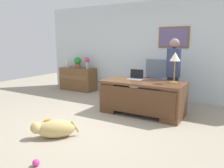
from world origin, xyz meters
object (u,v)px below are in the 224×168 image
object	(u,v)px
vase_with_flowers	(87,61)
potted_plant	(78,62)
desk	(142,96)
dog_toy_plush	(47,120)
credenza	(78,79)
laptop	(136,77)
dog_toy_ball	(36,163)
dog_lying	(54,129)
vase_empty	(67,63)
armchair	(155,84)
desk_lamp	(175,59)
person_standing	(173,74)

from	to	relation	value
vase_with_flowers	potted_plant	world-z (taller)	vase_with_flowers
desk	dog_toy_plush	world-z (taller)	desk
credenza	potted_plant	world-z (taller)	potted_plant
laptop	dog_toy_ball	size ratio (longest dim) A/B	3.43
dog_toy_ball	credenza	bearing A→B (deg)	122.18
dog_lying	dog_toy_ball	xyz separation A→B (m)	(0.44, -0.78, -0.11)
dog_toy_plush	laptop	bearing A→B (deg)	52.21
laptop	vase_empty	world-z (taller)	vase_empty
armchair	dog_lying	xyz separation A→B (m)	(-0.70, -2.94, -0.35)
credenza	laptop	size ratio (longest dim) A/B	3.76
desk_lamp	dog_toy_ball	distance (m)	3.23
laptop	dog_toy_ball	bearing A→B (deg)	-91.73
armchair	vase_with_flowers	world-z (taller)	armchair
credenza	dog_lying	xyz separation A→B (m)	(2.07, -3.21, -0.22)
desk	desk_lamp	bearing A→B (deg)	11.56
person_standing	vase_with_flowers	size ratio (longest dim) A/B	4.55
credenza	vase_empty	size ratio (longest dim) A/B	4.62
desk	credenza	xyz separation A→B (m)	(-2.85, 1.29, -0.03)
credenza	vase_with_flowers	world-z (taller)	vase_with_flowers
desk_lamp	credenza	bearing A→B (deg)	161.67
credenza	vase_empty	world-z (taller)	vase_empty
potted_plant	laptop	bearing A→B (deg)	-23.17
credenza	dog_toy_plush	world-z (taller)	credenza
desk	armchair	world-z (taller)	armchair
potted_plant	credenza	bearing A→B (deg)	-168.46
desk	dog_lying	size ratio (longest dim) A/B	2.63
laptop	credenza	bearing A→B (deg)	156.91
credenza	dog_toy_ball	bearing A→B (deg)	-57.82
potted_plant	dog_toy_ball	bearing A→B (deg)	-57.90
dog_toy_plush	desk_lamp	bearing A→B (deg)	35.91
laptop	potted_plant	distance (m)	2.82
vase_empty	dog_toy_ball	bearing A→B (deg)	-53.47
desk_lamp	vase_empty	xyz separation A→B (m)	(-3.94, 1.16, -0.38)
dog_lying	dog_toy_ball	size ratio (longest dim) A/B	7.24
person_standing	dog_toy_plush	size ratio (longest dim) A/B	10.99
dog_lying	desk_lamp	size ratio (longest dim) A/B	1.05
vase_with_flowers	dog_toy_plush	distance (m)	3.02
vase_empty	potted_plant	world-z (taller)	potted_plant
dog_lying	desk_lamp	distance (m)	2.73
dog_lying	vase_empty	world-z (taller)	vase_empty
dog_lying	desk	bearing A→B (deg)	67.96
armchair	desk_lamp	distance (m)	1.37
desk	vase_empty	bearing A→B (deg)	158.60
credenza	vase_with_flowers	xyz separation A→B (m)	(0.39, 0.00, 0.60)
armchair	vase_empty	xyz separation A→B (m)	(-3.21, 0.27, 0.37)
armchair	laptop	xyz separation A→B (m)	(-0.17, -0.84, 0.29)
armchair	dog_toy_plush	size ratio (longest dim) A/B	7.49
laptop	potted_plant	world-z (taller)	potted_plant
potted_plant	dog_toy_plush	distance (m)	3.16
vase_empty	dog_toy_ball	distance (m)	5.04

